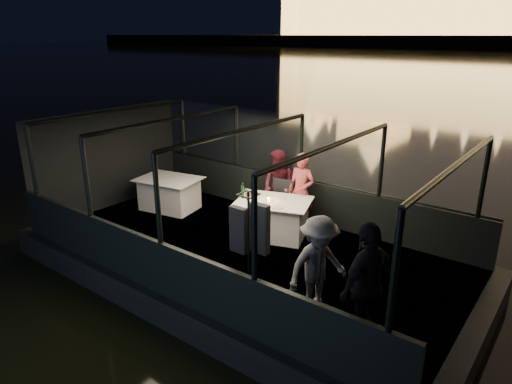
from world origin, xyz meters
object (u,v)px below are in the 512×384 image
Objects in this scene: dining_table_aft at (169,193)px; person_woman_coral at (301,194)px; chair_port_left at (277,207)px; passenger_stripe at (318,261)px; dining_table_central at (273,218)px; chair_port_right at (296,208)px; passenger_dark at (367,286)px; wine_bottle at (243,191)px; person_man_maroon at (279,188)px; coat_stand at (249,249)px.

person_woman_coral reaches higher than dining_table_aft.
passenger_stripe is at bearing -54.45° from chair_port_left.
passenger_stripe reaches higher than dining_table_central.
chair_port_right reaches higher than dining_table_aft.
passenger_dark reaches higher than wine_bottle.
person_man_maroon is (-0.38, 0.74, 0.36)m from dining_table_central.
passenger_stripe is at bearing -56.29° from person_woman_coral.
chair_port_left reaches higher than chair_port_right.
chair_port_left is at bearing 14.28° from dining_table_aft.
coat_stand is at bearing -72.98° from chair_port_left.
person_man_maroon is 3.56m from passenger_stripe.
dining_table_aft is 0.78× the size of coat_stand.
person_woman_coral is 0.57m from person_man_maroon.
person_man_maroon is 4.29m from passenger_dark.
person_man_maroon is (-0.16, 0.29, 0.30)m from chair_port_left.
passenger_dark is at bearing -30.58° from chair_port_right.
chair_port_right is 2.63× the size of wine_bottle.
passenger_stripe is 4.88× the size of wine_bottle.
passenger_dark is (1.79, 0.17, -0.05)m from coat_stand.
chair_port_left is at bearing 60.75° from wine_bottle.
dining_table_central reaches higher than dining_table_aft.
dining_table_aft is at bearing -150.94° from chair_port_right.
chair_port_right is 0.48× the size of passenger_dark.
dining_table_central is 0.50m from chair_port_left.
coat_stand is at bearing -72.45° from passenger_dark.
person_woman_coral is (0.04, 0.10, 0.30)m from chair_port_right.
chair_port_left is 1.20× the size of chair_port_right.
dining_table_central is 0.80× the size of coat_stand.
wine_bottle is (-0.75, -0.85, 0.47)m from chair_port_right.
wine_bottle is at bearing -132.04° from person_woman_coral.
person_man_maroon reaches higher than dining_table_aft.
dining_table_central is 0.90× the size of person_woman_coral.
coat_stand is at bearing -49.20° from wine_bottle.
wine_bottle reaches higher than chair_port_left.
chair_port_left is 3.15× the size of wine_bottle.
dining_table_central is 1.03× the size of dining_table_aft.
passenger_stripe is (4.89, -1.63, 0.47)m from dining_table_aft.
person_man_maroon reaches higher than wine_bottle.
passenger_stripe reaches higher than wine_bottle.
person_man_maroon is at bearing 110.65° from chair_port_left.
person_woman_coral reaches higher than wine_bottle.
dining_table_central is at bearing 21.50° from wine_bottle.
wine_bottle is at bearing -158.50° from dining_table_central.
wine_bottle is at bearing -128.60° from chair_port_left.
coat_stand is (0.95, -2.82, 0.45)m from chair_port_right.
dining_table_aft is 0.88× the size of person_woman_coral.
chair_port_left is at bearing 115.60° from dining_table_central.
chair_port_left is at bearing -54.95° from person_man_maroon.
person_woman_coral reaches higher than chair_port_right.
coat_stand reaches higher than wine_bottle.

